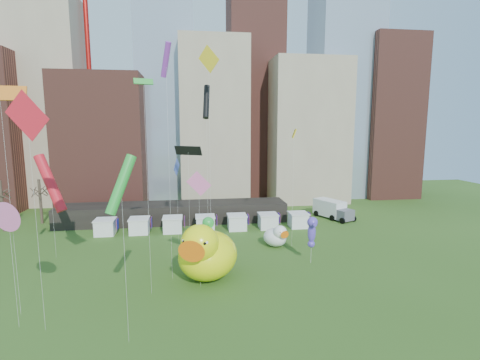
{
  "coord_description": "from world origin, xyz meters",
  "views": [
    {
      "loc": [
        -1.11,
        -18.85,
        16.26
      ],
      "look_at": [
        2.76,
        9.13,
        12.0
      ],
      "focal_mm": 27.0,
      "sensor_mm": 36.0,
      "label": 1
    }
  ],
  "objects": [
    {
      "name": "skyline",
      "position": [
        2.25,
        61.06,
        21.44
      ],
      "size": [
        101.0,
        23.0,
        68.0
      ],
      "color": "brown",
      "rests_on": "ground"
    },
    {
      "name": "pavilion",
      "position": [
        -4.0,
        42.0,
        1.6
      ],
      "size": [
        38.0,
        6.0,
        3.2
      ],
      "primitive_type": "cube",
      "color": "black",
      "rests_on": "ground"
    },
    {
      "name": "vendor_tents",
      "position": [
        1.02,
        36.0,
        1.11
      ],
      "size": [
        33.24,
        2.8,
        2.4
      ],
      "color": "white",
      "rests_on": "ground"
    },
    {
      "name": "bare_trees",
      "position": [
        -30.17,
        40.54,
        4.01
      ],
      "size": [
        8.44,
        6.44,
        8.5
      ],
      "color": "#382B21",
      "rests_on": "ground"
    },
    {
      "name": "big_duck",
      "position": [
        0.36,
        17.76,
        2.99
      ],
      "size": [
        8.55,
        9.36,
        6.52
      ],
      "rotation": [
        0.0,
        0.0,
        -0.41
      ],
      "color": "#F9FE0C",
      "rests_on": "ground"
    },
    {
      "name": "small_duck",
      "position": [
        10.2,
        27.18,
        1.44
      ],
      "size": [
        4.1,
        4.49,
        3.13
      ],
      "rotation": [
        0.0,
        0.0,
        0.41
      ],
      "color": "white",
      "rests_on": "ground"
    },
    {
      "name": "seahorse_green",
      "position": [
        0.67,
        19.91,
        4.68
      ],
      "size": [
        1.61,
        1.86,
        6.33
      ],
      "rotation": [
        0.0,
        0.0,
        0.24
      ],
      "color": "silver",
      "rests_on": "ground"
    },
    {
      "name": "seahorse_purple",
      "position": [
        12.97,
        20.79,
        4.11
      ],
      "size": [
        1.25,
        1.59,
        5.66
      ],
      "rotation": [
        0.0,
        0.0,
        -0.0
      ],
      "color": "silver",
      "rests_on": "ground"
    },
    {
      "name": "box_truck",
      "position": [
        23.65,
        40.74,
        1.62
      ],
      "size": [
        5.53,
        7.88,
        3.16
      ],
      "rotation": [
        0.0,
        0.0,
        0.43
      ],
      "color": "silver",
      "rests_on": "ground"
    },
    {
      "name": "kite_0",
      "position": [
        -12.96,
        9.97,
        16.82
      ],
      "size": [
        3.57,
        1.35,
        18.89
      ],
      "color": "silver",
      "rests_on": "ground"
    },
    {
      "name": "kite_1",
      "position": [
        -0.33,
        16.22,
        10.49
      ],
      "size": [
        2.46,
        0.4,
        11.89
      ],
      "color": "silver",
      "rests_on": "ground"
    },
    {
      "name": "kite_2",
      "position": [
        0.83,
        22.97,
        18.92
      ],
      "size": [
        1.03,
        2.39,
        20.91
      ],
      "color": "silver",
      "rests_on": "ground"
    },
    {
      "name": "kite_3",
      "position": [
        -5.13,
        15.2,
        19.73
      ],
      "size": [
        1.72,
        0.79,
        20.45
      ],
      "color": "silver",
      "rests_on": "ground"
    },
    {
      "name": "kite_4",
      "position": [
        1.01,
        20.38,
        22.66
      ],
      "size": [
        2.08,
        2.15,
        24.65
      ],
      "color": "silver",
      "rests_on": "ground"
    },
    {
      "name": "kite_6",
      "position": [
        -16.05,
        12.86,
        18.76
      ],
      "size": [
        3.97,
        0.81,
        19.43
      ],
      "color": "silver",
      "rests_on": "ground"
    },
    {
      "name": "kite_7",
      "position": [
        -3.27,
        18.38,
        22.59
      ],
      "size": [
        1.4,
        2.0,
        24.31
      ],
      "color": "silver",
      "rests_on": "ground"
    },
    {
      "name": "kite_8",
      "position": [
        -17.94,
        26.93,
        9.36
      ],
      "size": [
        4.27,
        3.04,
        12.93
      ],
      "color": "silver",
      "rests_on": "ground"
    },
    {
      "name": "kite_9",
      "position": [
        -15.24,
        10.67,
        9.26
      ],
      "size": [
        2.1,
        1.55,
        10.44
      ],
      "color": "silver",
      "rests_on": "ground"
    },
    {
      "name": "kite_10",
      "position": [
        -1.36,
        26.92,
        13.13
      ],
      "size": [
        3.49,
        2.52,
        13.76
      ],
      "color": "silver",
      "rests_on": "ground"
    },
    {
      "name": "kite_11",
      "position": [
        -6.02,
        7.35,
        12.11
      ],
      "size": [
        2.46,
        2.13,
        14.28
      ],
      "color": "silver",
      "rests_on": "ground"
    },
    {
      "name": "kite_12",
      "position": [
        12.34,
        26.94,
        15.22
      ],
      "size": [
        1.46,
        3.85,
        15.86
      ],
      "color": "silver",
      "rests_on": "ground"
    },
    {
      "name": "kite_13",
      "position": [
        -2.99,
        31.25,
        10.46
      ],
      "size": [
        0.74,
        2.35,
        11.84
      ],
      "color": "silver",
      "rests_on": "ground"
    }
  ]
}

